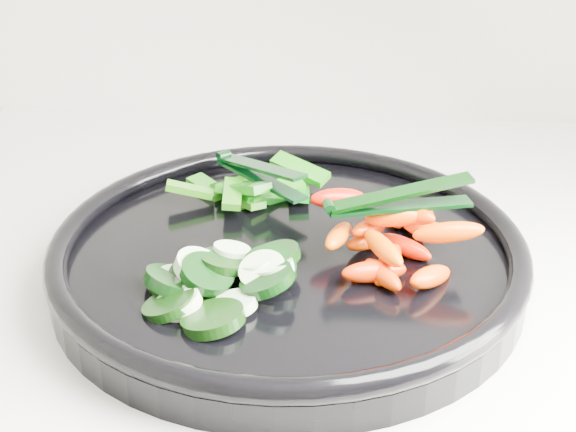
{
  "coord_description": "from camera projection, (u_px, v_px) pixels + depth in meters",
  "views": [
    {
      "loc": [
        -0.58,
        1.08,
        1.27
      ],
      "look_at": [
        -0.63,
        1.63,
        0.99
      ],
      "focal_mm": 50.0,
      "sensor_mm": 36.0,
      "label": 1
    }
  ],
  "objects": [
    {
      "name": "tong_carrot",
      "position": [
        396.0,
        200.0,
        0.6
      ],
      "size": [
        0.11,
        0.04,
        0.02
      ],
      "color": "black",
      "rests_on": "carrot_pile"
    },
    {
      "name": "cucumber_pile",
      "position": [
        213.0,
        277.0,
        0.58
      ],
      "size": [
        0.13,
        0.13,
        0.04
      ],
      "color": "black",
      "rests_on": "veggie_tray"
    },
    {
      "name": "carrot_pile",
      "position": [
        393.0,
        238.0,
        0.61
      ],
      "size": [
        0.13,
        0.15,
        0.05
      ],
      "color": "#F82800",
      "rests_on": "veggie_tray"
    },
    {
      "name": "tong_pepper",
      "position": [
        258.0,
        172.0,
        0.7
      ],
      "size": [
        0.09,
        0.09,
        0.02
      ],
      "color": "black",
      "rests_on": "pepper_pile"
    },
    {
      "name": "pepper_pile",
      "position": [
        254.0,
        190.0,
        0.71
      ],
      "size": [
        0.14,
        0.11,
        0.04
      ],
      "color": "#23710A",
      "rests_on": "veggie_tray"
    },
    {
      "name": "veggie_tray",
      "position": [
        288.0,
        255.0,
        0.63
      ],
      "size": [
        0.41,
        0.41,
        0.04
      ],
      "color": "black",
      "rests_on": "counter"
    }
  ]
}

